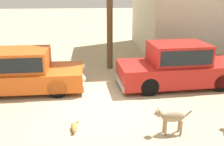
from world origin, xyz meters
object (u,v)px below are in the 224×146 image
object	(u,v)px
parked_sedan_nearest	(22,71)
stray_dog_spotted	(171,117)
stray_cat	(74,127)
parked_sedan_second	(178,65)

from	to	relation	value
parked_sedan_nearest	stray_dog_spotted	world-z (taller)	parked_sedan_nearest
stray_cat	stray_dog_spotted	bearing A→B (deg)	77.98
parked_sedan_second	stray_dog_spotted	xyz separation A→B (m)	(-1.25, -3.19, -0.32)
parked_sedan_nearest	parked_sedan_second	xyz separation A→B (m)	(5.50, -0.05, 0.06)
parked_sedan_nearest	parked_sedan_second	world-z (taller)	parked_sedan_second
stray_dog_spotted	stray_cat	size ratio (longest dim) A/B	1.49
parked_sedan_nearest	stray_dog_spotted	bearing A→B (deg)	-38.32
parked_sedan_second	parked_sedan_nearest	bearing A→B (deg)	176.04
parked_sedan_second	stray_dog_spotted	world-z (taller)	parked_sedan_second
stray_cat	parked_sedan_nearest	bearing A→B (deg)	-149.34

